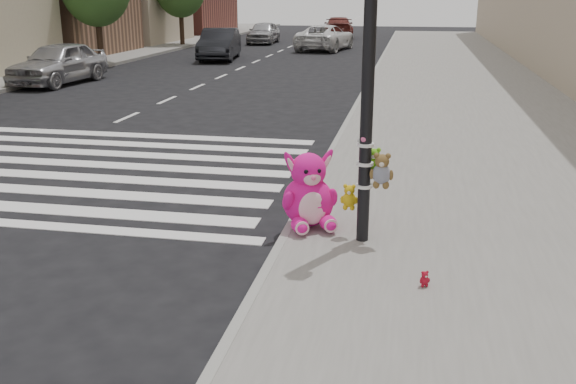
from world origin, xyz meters
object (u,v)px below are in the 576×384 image
(red_teddy, at_px, (425,279))
(car_silver_far, at_px, (58,63))
(signal_pole, at_px, (369,118))
(car_dark_far, at_px, (219,44))
(car_white_near, at_px, (325,37))
(pink_bunny, at_px, (309,195))

(red_teddy, height_order, car_silver_far, car_silver_far)
(signal_pole, distance_m, car_dark_far, 25.39)
(red_teddy, bearing_deg, car_white_near, 73.27)
(car_dark_far, xyz_separation_m, car_white_near, (4.48, 6.53, -0.04))
(pink_bunny, height_order, car_dark_far, car_dark_far)
(pink_bunny, bearing_deg, car_white_near, 72.75)
(signal_pole, height_order, car_silver_far, signal_pole)
(car_silver_far, height_order, car_dark_far, car_silver_far)
(car_white_near, bearing_deg, pink_bunny, 106.05)
(car_dark_far, bearing_deg, signal_pole, -77.12)
(signal_pole, bearing_deg, car_dark_far, 111.10)
(signal_pole, relative_size, car_white_near, 0.76)
(pink_bunny, relative_size, car_dark_far, 0.24)
(car_white_near, bearing_deg, car_dark_far, 64.26)
(car_silver_far, distance_m, car_white_near, 17.96)
(signal_pole, relative_size, pink_bunny, 3.57)
(car_silver_far, xyz_separation_m, car_dark_far, (3.30, 9.66, -0.00))
(car_white_near, bearing_deg, red_teddy, 108.49)
(pink_bunny, relative_size, car_silver_far, 0.25)
(pink_bunny, distance_m, car_dark_far, 24.75)
(car_silver_far, distance_m, car_dark_far, 10.21)
(red_teddy, height_order, car_white_near, car_white_near)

